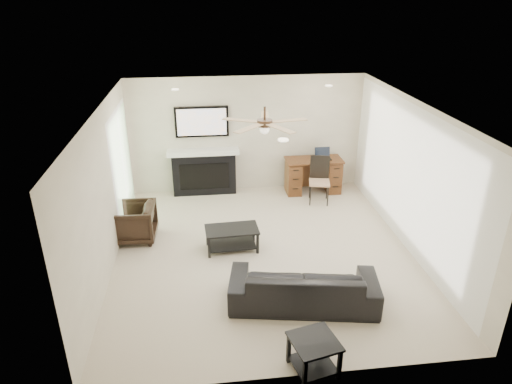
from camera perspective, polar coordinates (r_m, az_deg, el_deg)
room_shell at (r=7.25m, az=2.54°, el=4.33°), size 5.50×5.54×2.52m
sofa at (r=6.61m, az=5.96°, el=-11.53°), size 2.19×1.16×0.61m
armchair at (r=8.39m, az=-15.00°, el=-3.69°), size 0.77×0.75×0.67m
coffee_table at (r=7.88m, az=-3.02°, el=-5.87°), size 0.92×0.54×0.40m
end_table_near at (r=5.70m, az=7.21°, el=-19.60°), size 0.63×0.63×0.45m
end_table_left at (r=7.66m, az=-19.96°, el=-8.25°), size 0.53×0.53×0.45m
fireplace_unit at (r=9.76m, az=-6.61°, el=4.99°), size 1.52×0.34×1.91m
desk at (r=10.06m, az=7.14°, el=2.07°), size 1.22×0.56×0.76m
desk_chair at (r=9.53m, az=7.94°, el=1.40°), size 0.50×0.52×0.97m
laptop at (r=9.92m, az=8.44°, el=4.72°), size 0.33×0.24×0.23m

